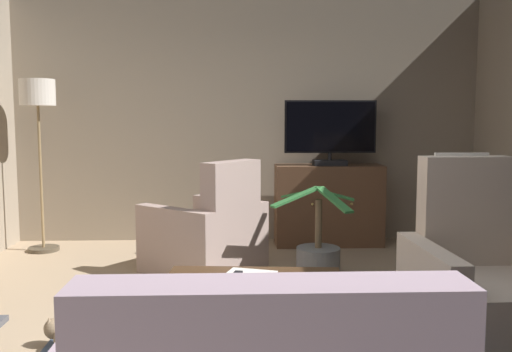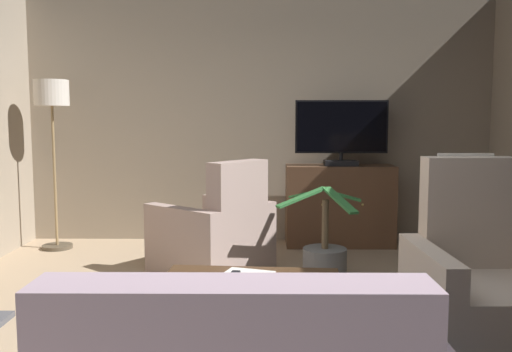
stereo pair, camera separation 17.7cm
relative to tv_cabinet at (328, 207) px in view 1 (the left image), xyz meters
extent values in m
cube|color=gray|center=(-0.90, 0.35, 0.98)|extent=(5.94, 0.10, 2.83)
cube|color=#402A1C|center=(0.00, 0.00, -0.40)|extent=(1.14, 0.37, 0.06)
cube|color=brown|center=(0.00, 0.00, 0.02)|extent=(1.20, 0.43, 0.90)
sphere|color=tan|center=(-0.22, -0.23, 0.07)|extent=(0.03, 0.03, 0.03)
sphere|color=tan|center=(0.22, -0.23, 0.07)|extent=(0.03, 0.03, 0.03)
cube|color=black|center=(0.00, -0.05, 0.50)|extent=(0.36, 0.20, 0.06)
cylinder|color=black|center=(0.00, -0.05, 0.57)|extent=(0.04, 0.04, 0.08)
cube|color=black|center=(0.00, -0.05, 0.90)|extent=(1.01, 0.05, 0.58)
cube|color=black|center=(0.00, -0.08, 0.90)|extent=(0.97, 0.01, 0.54)
cube|color=#422B19|center=(-0.94, -2.87, 0.02)|extent=(1.12, 0.62, 0.03)
cylinder|color=#422B19|center=(-0.44, -2.68, -0.21)|extent=(0.04, 0.04, 0.43)
cylinder|color=#422B19|center=(-1.42, -2.61, -0.21)|extent=(0.04, 0.04, 0.43)
cylinder|color=#422B19|center=(-0.47, -3.13, -0.21)|extent=(0.04, 0.04, 0.43)
cylinder|color=#422B19|center=(-1.45, -3.05, -0.21)|extent=(0.04, 0.04, 0.43)
cube|color=black|center=(-1.05, -2.85, 0.04)|extent=(0.08, 0.18, 0.02)
cube|color=silver|center=(-0.96, -2.78, 0.03)|extent=(0.35, 0.30, 0.01)
cube|color=#A3897F|center=(-1.35, -1.00, -0.21)|extent=(1.07, 1.04, 0.44)
cube|color=#A3897F|center=(-1.09, -1.22, 0.31)|extent=(0.54, 0.60, 0.61)
cube|color=#A3897F|center=(-1.60, -1.30, -0.11)|extent=(0.75, 0.65, 0.64)
cube|color=#A3897F|center=(-1.11, -0.71, -0.11)|extent=(0.75, 0.65, 0.64)
cube|color=#C6B29E|center=(0.49, -2.87, -0.21)|extent=(0.62, 0.91, 0.45)
cube|color=#C6B29E|center=(0.48, -2.52, 0.38)|extent=(0.60, 0.19, 0.72)
cube|color=#C6B29E|center=(0.13, -2.88, -0.11)|extent=(0.15, 0.90, 0.65)
cube|color=white|center=(0.48, -2.45, 0.64)|extent=(0.38, 0.03, 0.24)
cylinder|color=slate|center=(-0.31, -1.32, -0.29)|extent=(0.39, 0.39, 0.28)
cylinder|color=brown|center=(-0.31, -1.32, 0.06)|extent=(0.06, 0.06, 0.43)
cube|color=#2D6B33|center=(-0.16, -1.34, 0.32)|extent=(0.31, 0.11, 0.10)
cube|color=#2D6B33|center=(-0.24, -1.15, 0.32)|extent=(0.22, 0.36, 0.15)
cube|color=#2D6B33|center=(-0.46, -1.17, 0.32)|extent=(0.34, 0.35, 0.13)
cube|color=#2D6B33|center=(-0.53, -1.43, 0.32)|extent=(0.46, 0.28, 0.16)
cube|color=#2D6B33|center=(-0.23, -1.58, 0.32)|extent=(0.24, 0.53, 0.16)
ellipsoid|color=#937A5B|center=(-2.03, -2.89, -0.34)|extent=(0.37, 0.37, 0.18)
sphere|color=#937A5B|center=(-2.19, -2.74, -0.31)|extent=(0.13, 0.13, 0.13)
cone|color=#937A5B|center=(-2.22, -2.76, -0.25)|extent=(0.04, 0.04, 0.04)
cone|color=#937A5B|center=(-2.17, -2.71, -0.25)|extent=(0.04, 0.04, 0.04)
cylinder|color=#4C4233|center=(-3.13, -0.19, -0.41)|extent=(0.32, 0.32, 0.04)
cylinder|color=olive|center=(-3.13, -0.19, 0.35)|extent=(0.03, 0.03, 1.56)
cylinder|color=beige|center=(-3.13, -0.19, 1.27)|extent=(0.37, 0.37, 0.28)
camera|label=1|loc=(-1.06, -6.12, 1.00)|focal=38.74mm
camera|label=2|loc=(-0.88, -6.13, 1.00)|focal=38.74mm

